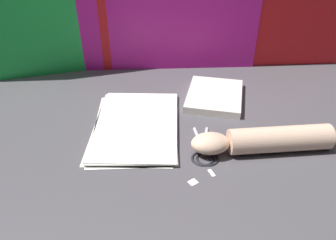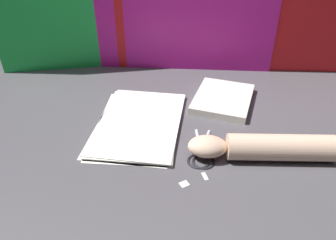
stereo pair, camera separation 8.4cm
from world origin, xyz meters
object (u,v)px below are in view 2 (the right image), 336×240
paper_stack (138,123)px  hand_forearm (264,147)px  book_closed (223,99)px  scissors (201,155)px

paper_stack → hand_forearm: (0.32, -0.13, 0.03)m
book_closed → hand_forearm: 0.28m
scissors → hand_forearm: bearing=0.4°
paper_stack → book_closed: 0.29m
book_closed → hand_forearm: hand_forearm is taller
paper_stack → hand_forearm: 0.35m
paper_stack → book_closed: (0.25, 0.14, 0.01)m
paper_stack → scissors: (0.17, -0.13, -0.00)m
book_closed → scissors: size_ratio=1.52×
book_closed → scissors: (-0.08, -0.27, -0.01)m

